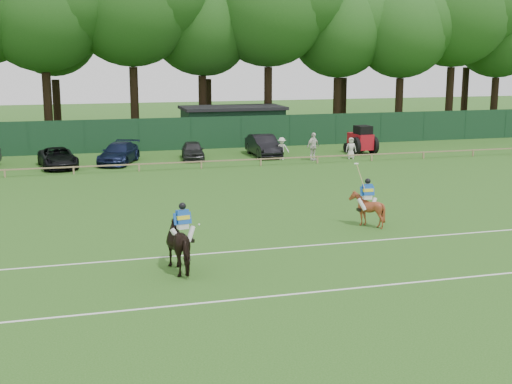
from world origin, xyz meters
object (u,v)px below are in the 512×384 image
object	(u,v)px
horse_chestnut	(367,209)
spectator_mid	(313,146)
estate_black	(263,145)
spectator_right	(351,148)
suv_black	(58,158)
spectator_left	(282,149)
polo_ball	(199,225)
sedan_navy	(119,153)
horse_dark	(183,244)
utility_shed	(233,124)
hatch_grey	(193,150)
tractor	(361,140)

from	to	relation	value
horse_chestnut	spectator_mid	distance (m)	18.52
estate_black	spectator_right	bearing A→B (deg)	-27.71
suv_black	horse_chestnut	bearing A→B (deg)	-64.83
spectator_left	polo_ball	distance (m)	19.27
sedan_navy	suv_black	bearing A→B (deg)	-149.28
spectator_left	horse_dark	bearing A→B (deg)	-97.63
sedan_navy	spectator_left	bearing A→B (deg)	14.28
spectator_right	utility_shed	distance (m)	12.30
hatch_grey	utility_shed	size ratio (longest dim) A/B	0.45
hatch_grey	spectator_right	xyz separation A→B (m)	(10.82, -2.68, 0.11)
spectator_left	spectator_mid	xyz separation A→B (m)	(1.99, -0.91, 0.19)
hatch_grey	utility_shed	bearing A→B (deg)	66.52
spectator_left	spectator_mid	size ratio (longest dim) A/B	0.80
horse_chestnut	tractor	size ratio (longest dim) A/B	0.57
horse_dark	estate_black	world-z (taller)	horse_dark
horse_dark	tractor	world-z (taller)	tractor
utility_shed	sedan_navy	bearing A→B (deg)	-139.56
sedan_navy	utility_shed	bearing A→B (deg)	61.40
spectator_mid	utility_shed	world-z (taller)	utility_shed
hatch_grey	spectator_mid	xyz separation A→B (m)	(7.98, -2.67, 0.33)
suv_black	spectator_right	world-z (taller)	spectator_right
estate_black	tractor	bearing A→B (deg)	-6.76
polo_ball	tractor	distance (m)	23.98
horse_dark	horse_chestnut	xyz separation A→B (m)	(8.64, 4.01, -0.19)
estate_black	tractor	world-z (taller)	tractor
sedan_navy	tractor	world-z (taller)	tractor
horse_chestnut	sedan_navy	world-z (taller)	horse_chestnut
suv_black	hatch_grey	distance (m)	9.18
hatch_grey	utility_shed	xyz separation A→B (m)	(4.82, 8.03, 0.90)
polo_ball	tractor	world-z (taller)	tractor
spectator_mid	suv_black	bearing A→B (deg)	148.12
estate_black	spectator_mid	world-z (taller)	spectator_mid
suv_black	estate_black	xyz separation A→B (m)	(14.34, 1.38, 0.12)
horse_chestnut	hatch_grey	bearing A→B (deg)	-75.99
horse_dark	polo_ball	bearing A→B (deg)	-116.47
suv_black	sedan_navy	size ratio (longest dim) A/B	0.97
estate_black	spectator_left	xyz separation A→B (m)	(0.75, -2.00, 0.01)
horse_dark	spectator_mid	size ratio (longest dim) A/B	1.14
sedan_navy	polo_ball	size ratio (longest dim) A/B	53.45
spectator_mid	polo_ball	distance (m)	19.55
estate_black	spectator_right	xyz separation A→B (m)	(5.59, -2.92, -0.01)
spectator_mid	utility_shed	xyz separation A→B (m)	(-3.15, 10.70, 0.57)
spectator_right	tractor	size ratio (longest dim) A/B	0.57
estate_black	suv_black	bearing A→B (deg)	-174.66
horse_chestnut	spectator_right	world-z (taller)	spectator_right
horse_chestnut	suv_black	xyz separation A→B (m)	(-12.89, 19.56, -0.10)
suv_black	sedan_navy	world-z (taller)	sedan_navy
horse_dark	spectator_mid	bearing A→B (deg)	-130.95
spectator_left	spectator_right	world-z (taller)	spectator_left
horse_chestnut	polo_ball	xyz separation A→B (m)	(-6.95, 1.99, -0.70)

